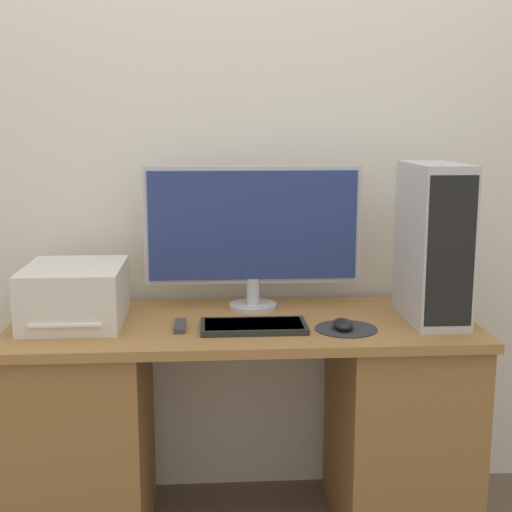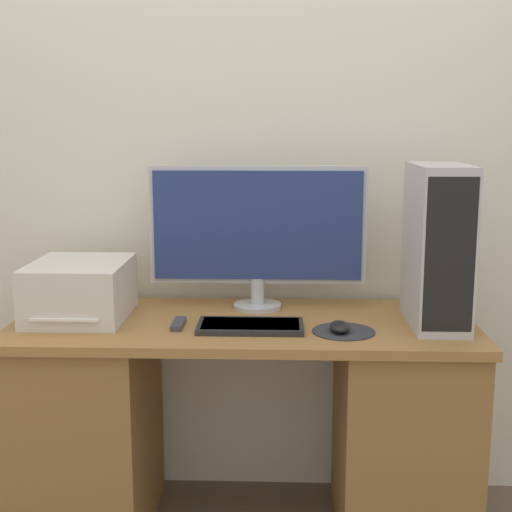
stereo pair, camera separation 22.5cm
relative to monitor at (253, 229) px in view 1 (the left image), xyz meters
name	(u,v)px [view 1 (the left image)]	position (x,y,z in m)	size (l,w,h in m)	color
wall_back	(238,126)	(-0.04, 0.19, 0.34)	(6.40, 0.05, 2.70)	silver
desk	(243,424)	(-0.04, -0.16, -0.63)	(1.48, 0.59, 0.73)	olive
monitor	(253,229)	(0.00, 0.00, 0.00)	(0.73, 0.16, 0.49)	#B7B7BC
keyboard	(254,326)	(-0.01, -0.25, -0.26)	(0.33, 0.16, 0.02)	black
mousepad	(346,329)	(0.27, -0.28, -0.27)	(0.19, 0.19, 0.00)	#2D2D33
mouse	(343,324)	(0.26, -0.29, -0.26)	(0.06, 0.10, 0.03)	black
computer_tower	(433,243)	(0.56, -0.18, -0.02)	(0.16, 0.34, 0.50)	#B2B2B7
printer	(75,294)	(-0.57, -0.14, -0.18)	(0.30, 0.37, 0.18)	beige
remote_control	(180,326)	(-0.24, -0.23, -0.27)	(0.03, 0.13, 0.02)	#38383D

